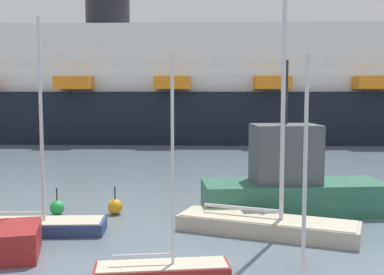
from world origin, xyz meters
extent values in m
cylinder|color=silver|center=(3.74, 2.66, 3.65)|extent=(0.11, 0.11, 6.30)
cube|color=navy|center=(-6.21, 9.53, 0.26)|extent=(6.11, 2.18, 0.52)
cube|color=beige|center=(-6.21, 9.53, 0.54)|extent=(5.86, 2.03, 0.04)
cylinder|color=silver|center=(-5.74, 9.57, 4.71)|extent=(0.14, 0.14, 8.39)
cylinder|color=silver|center=(-7.08, 9.44, 0.87)|extent=(2.69, 0.38, 0.11)
cube|color=maroon|center=(-0.20, 4.80, 0.25)|extent=(4.32, 1.85, 0.51)
cube|color=beige|center=(-0.20, 4.80, 0.53)|extent=(4.14, 1.73, 0.04)
cylinder|color=silver|center=(0.13, 4.86, 3.74)|extent=(0.10, 0.10, 6.46)
cylinder|color=silver|center=(-0.80, 4.70, 0.86)|extent=(1.87, 0.40, 0.08)
cube|color=#BCB29E|center=(3.53, 10.07, 0.32)|extent=(7.67, 4.21, 0.64)
cube|color=beige|center=(3.53, 10.07, 0.66)|extent=(7.34, 3.96, 0.04)
cylinder|color=silver|center=(4.09, 9.88, 5.50)|extent=(0.18, 0.18, 9.72)
cylinder|color=silver|center=(2.51, 10.40, 0.99)|extent=(3.22, 1.18, 0.14)
cube|color=#2D6B51|center=(5.14, 13.62, 0.77)|extent=(9.07, 4.21, 1.54)
cube|color=#4C5156|center=(4.70, 13.56, 2.93)|extent=(3.41, 2.70, 2.79)
cylinder|color=#262626|center=(4.70, 13.56, 5.86)|extent=(0.17, 0.17, 3.06)
sphere|color=green|center=(-6.21, 12.53, 0.35)|extent=(0.71, 0.71, 0.71)
cylinder|color=black|center=(-6.21, 12.53, 1.01)|extent=(0.06, 0.06, 0.61)
sphere|color=orange|center=(-3.47, 12.84, 0.36)|extent=(0.73, 0.73, 0.73)
cylinder|color=black|center=(-3.47, 12.84, 1.04)|extent=(0.06, 0.06, 0.63)
cube|color=black|center=(6.95, 50.81, 2.97)|extent=(108.23, 17.86, 5.93)
cube|color=white|center=(6.95, 50.81, 6.90)|extent=(99.55, 15.83, 1.94)
cube|color=white|center=(6.95, 50.81, 8.85)|extent=(93.58, 14.88, 1.94)
cube|color=white|center=(6.95, 50.81, 10.79)|extent=(87.61, 13.93, 1.94)
cube|color=white|center=(6.95, 50.81, 12.73)|extent=(81.63, 12.98, 1.94)
cube|color=orange|center=(-14.41, 42.40, 6.90)|extent=(3.96, 3.12, 1.36)
cube|color=orange|center=(-3.63, 42.68, 6.90)|extent=(3.96, 3.12, 1.36)
cube|color=orange|center=(7.15, 42.96, 6.90)|extent=(3.96, 3.12, 1.36)
cube|color=orange|center=(17.94, 43.23, 6.90)|extent=(3.96, 3.12, 1.36)
cylinder|color=black|center=(-12.46, 50.31, 16.40)|extent=(5.44, 5.44, 5.39)
camera|label=1|loc=(1.58, -9.56, 5.86)|focal=44.84mm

